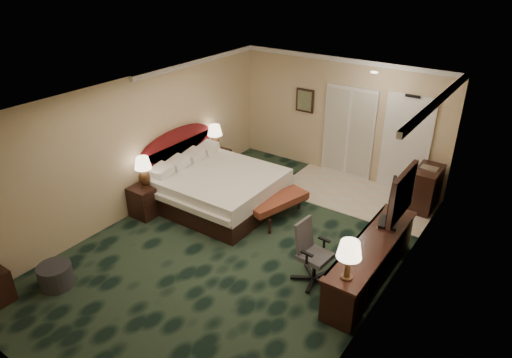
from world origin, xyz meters
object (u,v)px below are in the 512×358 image
Objects in this scene: desk_chair at (315,254)px; nightstand_near at (146,200)px; bed_bench at (278,208)px; ottoman at (56,276)px; bed at (219,189)px; nightstand_far at (218,162)px; minibar at (426,189)px; lamp_far at (215,138)px; lamp_near at (144,172)px; tv at (391,206)px; desk at (371,262)px.

nightstand_near is at bearing -173.83° from desk_chair.
bed_bench reaches higher than ottoman.
bed is 1.52m from nightstand_far.
bed reaches higher than nightstand_far.
ottoman is 6.99m from minibar.
bed reaches higher than ottoman.
desk_chair is at bearing -25.59° from bed_bench.
nightstand_near reaches higher than nightstand_far.
bed is at bearing -48.18° from lamp_far.
lamp_near is 2.68m from bed_bench.
minibar is (4.51, 1.13, -0.44)m from lamp_far.
tv is at bearing -13.24° from lamp_far.
nightstand_near is 0.98× the size of lamp_far.
bed is 3.52m from desk.
nightstand_near reaches higher than ottoman.
tv is at bearing 14.83° from lamp_near.
bed_bench is (2.22, 1.35, -0.09)m from nightstand_near.
minibar is (4.45, 3.38, 0.13)m from nightstand_near.
lamp_far is 4.61m from tv.
lamp_far is at bearing 159.31° from desk.
desk reaches higher than nightstand_far.
ottoman is 4.07m from desk_chair.
desk_chair is (3.72, 0.04, -0.41)m from lamp_near.
bed is 4.16m from minibar.
bed_bench is 1.49× the size of tv.
nightstand_far is at bearing 151.60° from tv.
nightstand_near is 1.19× the size of ottoman.
nightstand_far is at bearing 90.53° from lamp_near.
lamp_far reaches higher than bed_bench.
lamp_near is at bearing -173.18° from desk.
minibar is at bearing 14.00° from nightstand_far.
lamp_far is 0.61× the size of desk_chair.
bed_bench is at bearing -137.70° from minibar.
desk_chair reaches higher than bed.
bed is 2.57× the size of minibar.
nightstand_far is at bearing -166.00° from minibar.
tv is at bearing 11.14° from bed_bench.
nightstand_near is 5.59m from minibar.
lamp_far is 0.72× the size of minibar.
nightstand_near is at bearing -179.72° from tv.
lamp_far reaches higher than desk_chair.
nightstand_near is 2.60m from bed_bench.
minibar is (4.47, 1.11, 0.15)m from nightstand_far.
bed is at bearing 164.30° from desk_chair.
nightstand_near is 0.60× the size of desk_chair.
tv is 1.45m from desk_chair.
tv is 0.99× the size of minibar.
nightstand_near is at bearing -172.88° from desk.
desk is at bearing 35.92° from ottoman.
bed_bench is (2.24, -0.92, -0.06)m from nightstand_far.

